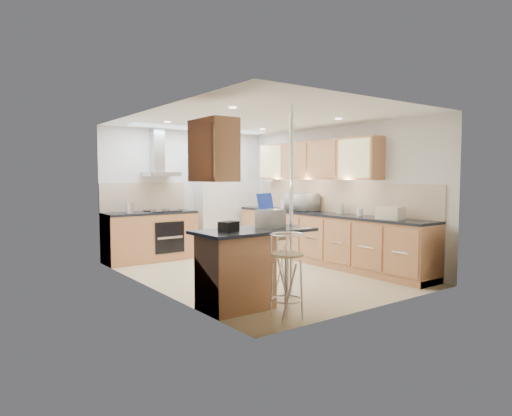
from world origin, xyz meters
TOP-DOWN VIEW (x-y plane):
  - ground at (0.00, 0.00)m, footprint 4.80×4.80m
  - room_shell at (0.32, 0.38)m, footprint 3.64×4.84m
  - right_counter at (1.50, 0.00)m, footprint 0.63×4.40m
  - back_counter at (-0.95, 2.10)m, footprint 1.70×0.63m
  - peninsula at (-1.12, -1.45)m, footprint 1.47×0.72m
  - microwave at (1.52, 0.62)m, footprint 0.42×0.61m
  - laptop at (-0.87, -1.45)m, footprint 0.39×0.34m
  - bag at (-1.50, -1.47)m, footprint 0.25×0.22m
  - bar_stool_near at (-1.15, -2.10)m, footprint 0.47×0.47m
  - bar_stool_end at (-0.63, -1.18)m, footprint 0.59×0.59m
  - jar_a at (1.54, 0.39)m, footprint 0.14×0.14m
  - jar_b at (1.69, 1.38)m, footprint 0.14×0.14m
  - jar_c at (1.61, -0.29)m, footprint 0.15×0.15m
  - jar_d at (1.55, -0.79)m, footprint 0.13×0.13m
  - bread_bin at (1.44, -1.50)m, footprint 0.36×0.42m
  - kettle at (-1.39, 1.97)m, footprint 0.16×0.16m

SIDE VIEW (x-z plane):
  - ground at x=0.00m, z-range 0.00..0.00m
  - back_counter at x=-0.95m, z-range 0.00..0.92m
  - right_counter at x=1.50m, z-range 0.00..0.92m
  - peninsula at x=-1.12m, z-range 0.01..0.95m
  - bar_stool_near at x=-1.15m, z-range 0.00..0.96m
  - bar_stool_end at x=-0.63m, z-range 0.00..1.02m
  - jar_d at x=1.55m, z-range 0.92..1.05m
  - bag at x=-1.50m, z-range 0.94..1.06m
  - jar_a at x=1.54m, z-range 0.92..1.08m
  - jar_b at x=1.69m, z-range 0.92..1.08m
  - jar_c at x=1.61m, z-range 0.92..1.10m
  - bread_bin at x=1.44m, z-range 0.92..1.11m
  - kettle at x=-1.39m, z-range 0.92..1.12m
  - laptop at x=-0.87m, z-range 0.94..1.17m
  - microwave at x=1.52m, z-range 0.92..1.25m
  - room_shell at x=0.32m, z-range 0.29..2.80m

